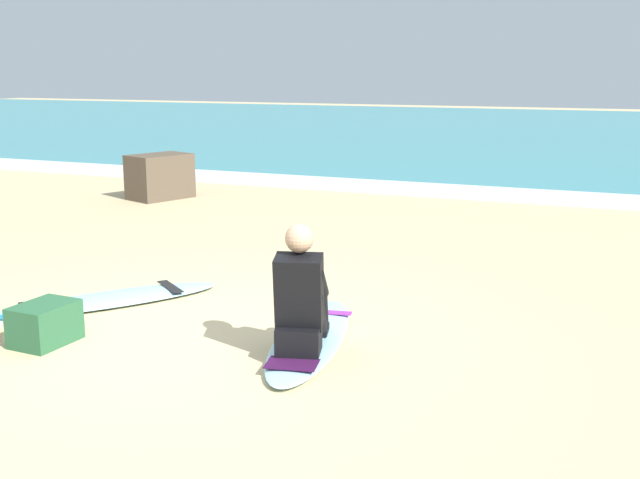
{
  "coord_description": "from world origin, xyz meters",
  "views": [
    {
      "loc": [
        3.19,
        -5.0,
        2.11
      ],
      "look_at": [
        0.43,
        1.5,
        0.55
      ],
      "focal_mm": 43.62,
      "sensor_mm": 36.0,
      "label": 1
    }
  ],
  "objects": [
    {
      "name": "ground_plane",
      "position": [
        0.0,
        0.0,
        0.0
      ],
      "size": [
        80.0,
        80.0,
        0.0
      ],
      "primitive_type": "plane",
      "color": "#CCB584"
    },
    {
      "name": "sea",
      "position": [
        0.0,
        21.71,
        0.05
      ],
      "size": [
        80.0,
        28.0,
        0.1
      ],
      "primitive_type": "cube",
      "color": "teal",
      "rests_on": "ground"
    },
    {
      "name": "breaking_foam",
      "position": [
        0.0,
        8.01,
        0.06
      ],
      "size": [
        80.0,
        0.9,
        0.11
      ],
      "primitive_type": "cube",
      "color": "white",
      "rests_on": "ground"
    },
    {
      "name": "surfboard_main",
      "position": [
        0.86,
        0.3,
        0.04
      ],
      "size": [
        0.93,
        2.09,
        0.08
      ],
      "color": "#9ED1E5",
      "rests_on": "ground"
    },
    {
      "name": "surfer_seated",
      "position": [
        0.91,
        -0.0,
        0.44
      ],
      "size": [
        0.52,
        0.77,
        0.95
      ],
      "color": "black",
      "rests_on": "surfboard_main"
    },
    {
      "name": "surfboard_spare_near",
      "position": [
        -1.26,
        0.55,
        0.04
      ],
      "size": [
        1.64,
        1.96,
        0.08
      ],
      "color": "#9ED1E5",
      "rests_on": "ground"
    },
    {
      "name": "shoreline_rock",
      "position": [
        -4.22,
        5.69,
        0.37
      ],
      "size": [
        0.93,
        1.13,
        0.73
      ],
      "primitive_type": "cube",
      "rotation": [
        0.0,
        0.0,
        1.23
      ],
      "color": "brown",
      "rests_on": "ground"
    },
    {
      "name": "beach_bag",
      "position": [
        -1.05,
        -0.52,
        0.16
      ],
      "size": [
        0.38,
        0.49,
        0.32
      ],
      "primitive_type": "cube",
      "rotation": [
        0.0,
        0.0,
        -0.04
      ],
      "color": "#285B38",
      "rests_on": "ground"
    }
  ]
}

